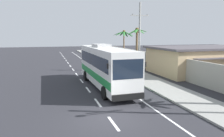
# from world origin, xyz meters

# --- Properties ---
(ground_plane) EXTENTS (160.00, 160.00, 0.00)m
(ground_plane) POSITION_xyz_m (0.00, 0.00, 0.00)
(ground_plane) COLOR #28282D
(sidewalk_kerb) EXTENTS (3.20, 90.00, 0.14)m
(sidewalk_kerb) POSITION_xyz_m (6.80, 10.00, 0.07)
(sidewalk_kerb) COLOR gray
(sidewalk_kerb) RESTS_ON ground
(lane_markings) EXTENTS (3.40, 71.00, 0.01)m
(lane_markings) POSITION_xyz_m (2.01, 14.79, 0.00)
(lane_markings) COLOR white
(lane_markings) RESTS_ON ground
(boundary_wall) EXTENTS (0.24, 60.00, 2.37)m
(boundary_wall) POSITION_xyz_m (10.60, 14.00, 1.19)
(boundary_wall) COLOR #9E998E
(boundary_wall) RESTS_ON ground
(coach_bus_foreground) EXTENTS (3.03, 11.42, 3.95)m
(coach_bus_foreground) POSITION_xyz_m (1.78, 7.51, 2.05)
(coach_bus_foreground) COLOR white
(coach_bus_foreground) RESTS_ON ground
(motorcycle_beside_bus) EXTENTS (0.56, 1.96, 1.65)m
(motorcycle_beside_bus) POSITION_xyz_m (3.94, 17.05, 0.67)
(motorcycle_beside_bus) COLOR black
(motorcycle_beside_bus) RESTS_ON ground
(pedestrian_near_kerb) EXTENTS (0.36, 0.36, 1.59)m
(pedestrian_near_kerb) POSITION_xyz_m (6.93, 19.47, 0.97)
(pedestrian_near_kerb) COLOR beige
(pedestrian_near_kerb) RESTS_ON sidewalk_kerb
(utility_pole_mid) EXTENTS (2.54, 0.24, 9.01)m
(utility_pole_mid) POSITION_xyz_m (8.41, 14.62, 4.70)
(utility_pole_mid) COLOR #9E9E99
(utility_pole_mid) RESTS_ON ground
(palm_nearest) EXTENTS (3.12, 3.00, 5.94)m
(palm_nearest) POSITION_xyz_m (9.73, 18.48, 4.08)
(palm_nearest) COLOR brown
(palm_nearest) RESTS_ON ground
(palm_third) EXTENTS (3.85, 3.90, 5.75)m
(palm_third) POSITION_xyz_m (10.59, 26.62, 4.48)
(palm_third) COLOR brown
(palm_third) RESTS_ON ground
(roadside_building) EXTENTS (12.82, 8.46, 3.37)m
(roadside_building) POSITION_xyz_m (15.53, 11.02, 1.70)
(roadside_building) COLOR tan
(roadside_building) RESTS_ON ground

